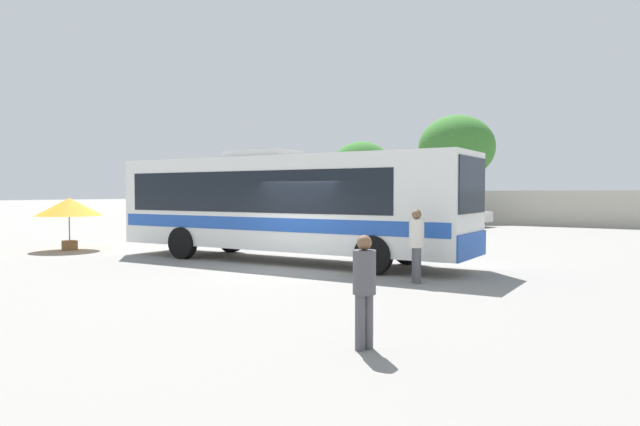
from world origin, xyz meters
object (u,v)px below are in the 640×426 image
Objects in this scene: attendant_by_bus_door at (417,242)px; roadside_tree_left at (361,167)px; vendor_umbrella_near_gate_orange at (69,208)px; parked_car_leftmost_dark_blue at (372,212)px; passenger_waiting_on_apron at (364,285)px; coach_bus_white_blue at (282,202)px; parked_car_second_white at (454,214)px; roadside_tree_midleft at (457,147)px.

roadside_tree_left is at bearing 121.45° from attendant_by_bus_door.
vendor_umbrella_near_gate_orange is at bearing -79.47° from roadside_tree_left.
roadside_tree_left reaches higher than attendant_by_bus_door.
passenger_waiting_on_apron is at bearing -61.82° from parked_car_leftmost_dark_blue.
coach_bus_white_blue reaches higher than attendant_by_bus_door.
coach_bus_white_blue is 7.54× the size of passenger_waiting_on_apron.
parked_car_second_white is 8.66m from roadside_tree_midleft.
attendant_by_bus_door is at bearing -17.94° from coach_bus_white_blue.
coach_bus_white_blue is at bearing -68.95° from parked_car_leftmost_dark_blue.
passenger_waiting_on_apron is 0.35× the size of parked_car_second_white.
coach_bus_white_blue is 10.42m from passenger_waiting_on_apron.
parked_car_second_white is 0.56× the size of roadside_tree_midleft.
parked_car_second_white is (-7.51, 22.76, -0.22)m from attendant_by_bus_door.
roadside_tree_midleft is (3.59, 6.85, 4.82)m from parked_car_leftmost_dark_blue.
vendor_umbrella_near_gate_orange is 0.57× the size of parked_car_leftmost_dark_blue.
parked_car_leftmost_dark_blue is 0.62× the size of roadside_tree_left.
roadside_tree_left reaches higher than vendor_umbrella_near_gate_orange.
passenger_waiting_on_apron is 37.46m from roadside_tree_midleft.
parked_car_leftmost_dark_blue is 0.95× the size of parked_car_second_white.
attendant_by_bus_door is 0.73× the size of vendor_umbrella_near_gate_orange.
attendant_by_bus_door is at bearing -71.74° from parked_car_second_white.
parked_car_leftmost_dark_blue is (-15.24, 28.43, -0.09)m from passenger_waiting_on_apron.
parked_car_leftmost_dark_blue reaches higher than parked_car_second_white.
passenger_waiting_on_apron is at bearing -60.44° from roadside_tree_left.
attendant_by_bus_door reaches higher than passenger_waiting_on_apron.
coach_bus_white_blue is 8.94m from vendor_umbrella_near_gate_orange.
vendor_umbrella_near_gate_orange reaches higher than parked_car_leftmost_dark_blue.
vendor_umbrella_near_gate_orange reaches higher than attendant_by_bus_door.
roadside_tree_midleft reaches higher than vendor_umbrella_near_gate_orange.
parked_car_second_white is (-9.29, 28.50, -0.12)m from passenger_waiting_on_apron.
roadside_tree_left reaches higher than passenger_waiting_on_apron.
roadside_tree_midleft is at bearing 62.35° from parked_car_leftmost_dark_blue.
roadside_tree_midleft is at bearing 108.48° from attendant_by_bus_door.
parked_car_second_white is at bearing -70.81° from roadside_tree_midleft.
roadside_tree_left is (-6.89, 10.59, 3.68)m from parked_car_leftmost_dark_blue.
parked_car_leftmost_dark_blue is at bearing 118.18° from passenger_waiting_on_apron.
passenger_waiting_on_apron is (1.78, -5.74, -0.10)m from attendant_by_bus_door.
parked_car_second_white is (6.65, 22.77, -0.82)m from vendor_umbrella_near_gate_orange.
parked_car_second_white is at bearing 95.74° from coach_bus_white_blue.
passenger_waiting_on_apron reaches higher than parked_car_second_white.
passenger_waiting_on_apron is 0.23× the size of roadside_tree_left.
attendant_by_bus_door is 14.17m from vendor_umbrella_near_gate_orange.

